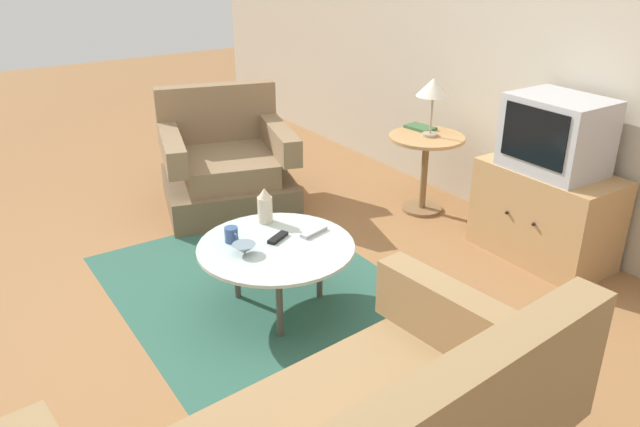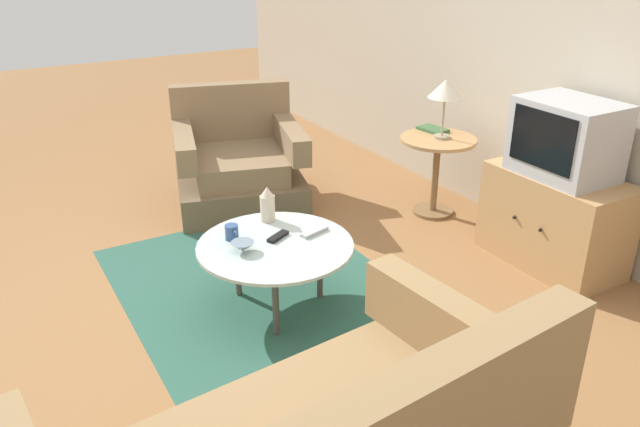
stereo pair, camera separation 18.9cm
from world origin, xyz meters
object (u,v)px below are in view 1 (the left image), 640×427
object	(u,v)px
mug	(232,235)
television	(557,134)
vase	(265,206)
tv_remote_silver	(314,232)
tv_stand	(545,214)
tv_remote_dark	(278,237)
bowl	(244,249)
table_lamp	(433,89)
coffee_table	(276,250)
side_table	(425,157)
book	(420,127)
armchair	(226,168)

from	to	relation	value
mug	television	bearing A→B (deg)	73.34
vase	tv_remote_silver	size ratio (longest dim) A/B	1.14
tv_stand	tv_remote_silver	bearing A→B (deg)	-105.34
tv_remote_dark	bowl	bearing A→B (deg)	164.21
table_lamp	tv_remote_dark	bearing A→B (deg)	-72.30
bowl	tv_remote_dark	size ratio (longest dim) A/B	0.82
television	table_lamp	world-z (taller)	television
television	tv_remote_silver	bearing A→B (deg)	-105.44
coffee_table	table_lamp	bearing A→B (deg)	109.19
coffee_table	side_table	bearing A→B (deg)	109.76
tv_remote_dark	side_table	bearing A→B (deg)	-9.66
television	table_lamp	distance (m)	0.99
table_lamp	tv_remote_silver	world-z (taller)	table_lamp
table_lamp	mug	xyz separation A→B (m)	(0.40, -1.82, -0.50)
bowl	book	bearing A→B (deg)	111.18
bowl	coffee_table	bearing A→B (deg)	86.62
coffee_table	mug	world-z (taller)	mug
table_lamp	mug	world-z (taller)	table_lamp
vase	tv_remote_dark	size ratio (longest dim) A/B	1.38
tv_stand	television	bearing A→B (deg)	-90.00
television	tv_stand	bearing A→B (deg)	90.00
tv_stand	television	xyz separation A→B (m)	(0.00, -0.01, 0.53)
coffee_table	tv_remote_silver	bearing A→B (deg)	91.74
television	bowl	bearing A→B (deg)	-102.16
armchair	television	world-z (taller)	television
armchair	mug	xyz separation A→B (m)	(1.36, -0.62, 0.15)
tv_remote_dark	tv_remote_silver	xyz separation A→B (m)	(0.05, 0.21, 0.00)
bowl	tv_remote_silver	world-z (taller)	bowl
coffee_table	tv_remote_silver	xyz separation A→B (m)	(-0.01, 0.25, 0.04)
side_table	book	distance (m)	0.25
mug	tv_remote_silver	size ratio (longest dim) A/B	0.64
television	mug	distance (m)	2.05
tv_stand	tv_remote_dark	bearing A→B (deg)	-105.27
vase	bowl	size ratio (longest dim) A/B	1.67
side_table	vase	size ratio (longest dim) A/B	2.79
armchair	tv_remote_silver	bearing A→B (deg)	99.09
bowl	tv_remote_dark	world-z (taller)	bowl
tv_remote_silver	book	bearing A→B (deg)	-168.57
tv_remote_dark	armchair	bearing A→B (deg)	47.09
coffee_table	television	bearing A→B (deg)	76.92
tv_remote_silver	bowl	bearing A→B (deg)	-15.94
tv_stand	tv_remote_dark	distance (m)	1.78
tv_remote_dark	book	bearing A→B (deg)	-5.56
armchair	television	distance (m)	2.41
bowl	tv_remote_silver	size ratio (longest dim) A/B	0.68
table_lamp	bowl	bearing A→B (deg)	-72.99
television	table_lamp	xyz separation A→B (m)	(-0.98, -0.11, 0.11)
television	mug	bearing A→B (deg)	-106.66
tv_stand	mug	size ratio (longest dim) A/B	7.21
book	bowl	bearing A→B (deg)	-76.29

